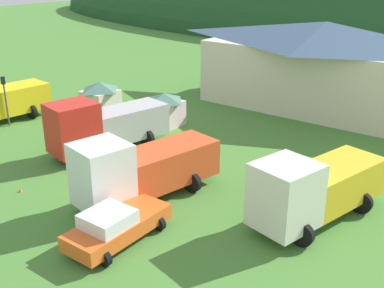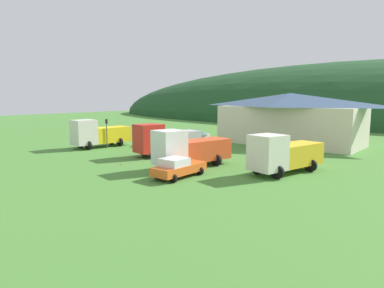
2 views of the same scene
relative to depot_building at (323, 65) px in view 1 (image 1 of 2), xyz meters
name	(u,v)px [view 1 (image 1 of 2)]	position (x,y,z in m)	size (l,w,h in m)	color
ground_plane	(122,175)	(-3.50, -19.40, -3.62)	(200.00, 200.00, 0.00)	#477F33
depot_building	(323,65)	(0.00, 0.00, 0.00)	(19.92, 8.96, 7.03)	beige
play_shed_cream	(101,98)	(-13.00, -12.28, -2.27)	(2.54, 2.62, 2.62)	beige
play_shed_pink	(164,109)	(-7.19, -11.31, -2.33)	(2.38, 2.61, 2.50)	beige
crane_truck_red	(103,125)	(-6.97, -17.51, -1.81)	(4.02, 8.18, 3.60)	red
heavy_rig_white	(140,168)	(-0.52, -20.89, -1.85)	(4.05, 8.16, 3.63)	white
heavy_rig_striped	(313,188)	(7.26, -17.55, -1.88)	(4.19, 7.91, 3.48)	silver
service_pickup_orange	(116,225)	(1.30, -24.37, -2.79)	(2.47, 4.99, 1.66)	orange
traffic_light_west	(5,96)	(-16.38, -18.36, -1.32)	(0.20, 0.32, 3.70)	#4C4C51
traffic_cone_near_pickup	(60,160)	(-8.04, -20.25, -3.62)	(0.36, 0.36, 0.62)	orange
traffic_cone_mid_row	(21,192)	(-6.25, -24.19, -3.62)	(0.36, 0.36, 0.47)	orange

